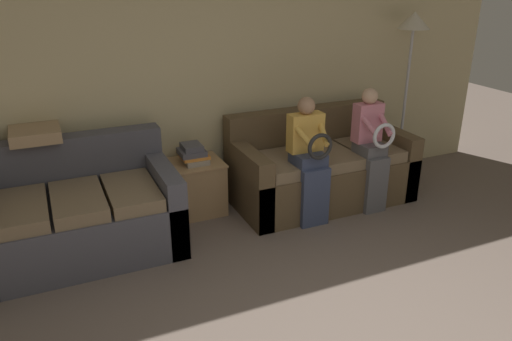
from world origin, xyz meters
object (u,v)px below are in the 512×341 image
child_right_seated (372,145)px  couch_main (320,169)px  floor_lamp (412,38)px  couch_side (79,215)px  side_shelf (195,186)px  child_left_seated (310,156)px  throw_pillow (35,134)px  book_stack (193,154)px

child_right_seated → couch_main: bearing=133.1°
child_right_seated → floor_lamp: (0.85, 0.57, 0.91)m
couch_main → couch_side: (-2.40, -0.07, -0.00)m
side_shelf → couch_main: bearing=-10.4°
couch_side → couch_main: bearing=1.6°
child_left_seated → throw_pillow: 2.40m
book_stack → throw_pillow: (-1.35, 0.06, 0.36)m
child_left_seated → book_stack: 1.12m
child_left_seated → book_stack: size_ratio=4.19×
throw_pillow → book_stack: bearing=-2.5°
side_shelf → floor_lamp: 2.81m
side_shelf → floor_lamp: (2.48, -0.03, 1.31)m
side_shelf → book_stack: (-0.00, -0.01, 0.34)m
couch_side → side_shelf: 1.15m
child_left_seated → child_right_seated: size_ratio=0.98×
couch_side → side_shelf: (1.11, 0.30, -0.06)m
couch_main → couch_side: 2.40m
book_stack → throw_pillow: size_ratio=0.71×
child_left_seated → floor_lamp: floor_lamp is taller
child_right_seated → floor_lamp: 1.37m
child_left_seated → floor_lamp: (1.54, 0.57, 0.93)m
child_right_seated → throw_pillow: child_right_seated is taller
couch_side → side_shelf: couch_side is taller
couch_main → throw_pillow: throw_pillow is taller
side_shelf → throw_pillow: 1.52m
book_stack → floor_lamp: 2.66m
side_shelf → book_stack: book_stack is taller
floor_lamp → throw_pillow: (-3.83, 0.09, -0.60)m
side_shelf → floor_lamp: floor_lamp is taller
child_right_seated → throw_pillow: 3.07m
couch_main → throw_pillow: 2.73m
child_left_seated → book_stack: bearing=147.3°
couch_side → book_stack: bearing=15.0°
side_shelf → book_stack: size_ratio=1.93×
couch_side → floor_lamp: bearing=4.3°
couch_main → floor_lamp: size_ratio=0.99×
side_shelf → book_stack: 0.34m
couch_side → throw_pillow: size_ratio=4.00×
child_left_seated → book_stack: (-0.94, 0.60, -0.04)m
child_left_seated → side_shelf: bearing=147.1°
couch_main → floor_lamp: floor_lamp is taller
child_right_seated → floor_lamp: bearing=34.0°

